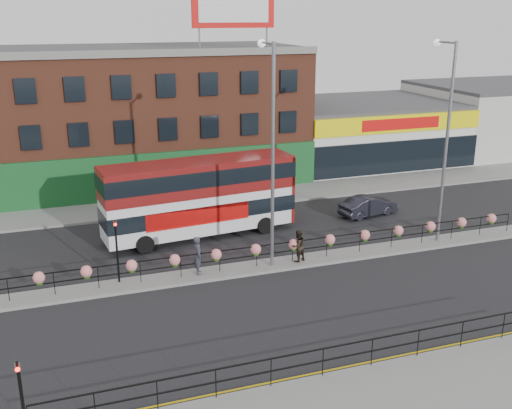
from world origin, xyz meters
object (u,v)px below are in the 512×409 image
object	(u,v)px
lamp_column_east	(445,126)
lamp_column_west	(271,137)
car	(368,206)
pedestrian_b	(298,246)
double_decker_bus	(200,190)
pedestrian_a	(198,255)

from	to	relation	value
lamp_column_east	lamp_column_west	bearing A→B (deg)	-178.96
lamp_column_west	lamp_column_east	xyz separation A→B (m)	(10.30, 0.19, -0.08)
lamp_column_west	lamp_column_east	distance (m)	10.30
car	lamp_column_west	size ratio (longest dim) A/B	0.37
pedestrian_b	double_decker_bus	bearing A→B (deg)	-77.24
double_decker_bus	lamp_column_west	size ratio (longest dim) A/B	1.02
pedestrian_a	lamp_column_east	xyz separation A→B (m)	(14.18, 0.25, 5.65)
lamp_column_west	pedestrian_b	bearing A→B (deg)	-10.13
lamp_column_west	pedestrian_a	bearing A→B (deg)	-179.03
double_decker_bus	pedestrian_b	size ratio (longest dim) A/B	6.67
pedestrian_b	lamp_column_east	bearing A→B (deg)	162.30
car	pedestrian_a	distance (m)	14.04
double_decker_bus	car	world-z (taller)	double_decker_bus
double_decker_bus	lamp_column_east	size ratio (longest dim) A/B	1.03
pedestrian_b	lamp_column_east	size ratio (longest dim) A/B	0.16
pedestrian_a	pedestrian_b	bearing A→B (deg)	-83.46
lamp_column_east	car	bearing A→B (deg)	103.91
car	pedestrian_b	distance (m)	9.51
pedestrian_b	lamp_column_east	distance (m)	10.56
double_decker_bus	pedestrian_b	distance (m)	7.17
pedestrian_a	pedestrian_b	world-z (taller)	pedestrian_a
pedestrian_a	lamp_column_west	world-z (taller)	lamp_column_west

